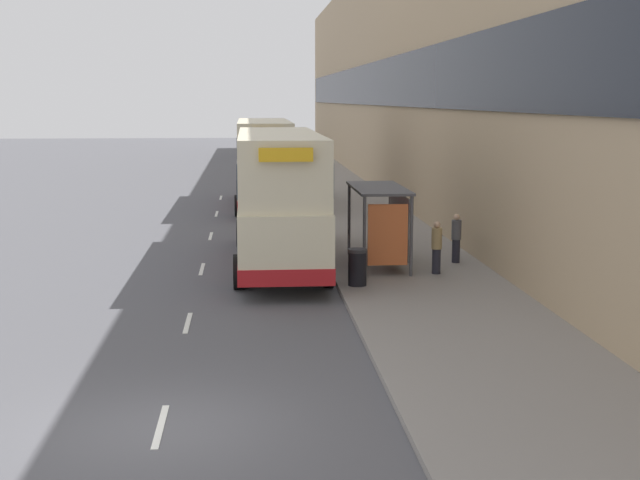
% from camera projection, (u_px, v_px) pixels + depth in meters
% --- Properties ---
extents(ground_plane, '(220.00, 220.00, 0.00)m').
position_uv_depth(ground_plane, '(160.00, 429.00, 14.65)').
color(ground_plane, '#515156').
extents(pavement, '(5.00, 93.00, 0.14)m').
position_uv_depth(pavement, '(332.00, 188.00, 53.06)').
color(pavement, gray).
rests_on(pavement, ground_plane).
extents(terrace_facade, '(3.10, 93.00, 13.87)m').
position_uv_depth(terrace_facade, '(400.00, 72.00, 52.30)').
color(terrace_facade, tan).
rests_on(terrace_facade, ground_plane).
extents(lane_mark_0, '(0.12, 2.00, 0.01)m').
position_uv_depth(lane_mark_0, '(161.00, 426.00, 14.74)').
color(lane_mark_0, silver).
rests_on(lane_mark_0, ground_plane).
extents(lane_mark_1, '(0.12, 2.00, 0.01)m').
position_uv_depth(lane_mark_1, '(188.00, 323.00, 21.54)').
color(lane_mark_1, silver).
rests_on(lane_mark_1, ground_plane).
extents(lane_mark_2, '(0.12, 2.00, 0.01)m').
position_uv_depth(lane_mark_2, '(202.00, 269.00, 28.33)').
color(lane_mark_2, silver).
rests_on(lane_mark_2, ground_plane).
extents(lane_mark_3, '(0.12, 2.00, 0.01)m').
position_uv_depth(lane_mark_3, '(211.00, 236.00, 35.13)').
color(lane_mark_3, silver).
rests_on(lane_mark_3, ground_plane).
extents(lane_mark_4, '(0.12, 2.00, 0.01)m').
position_uv_depth(lane_mark_4, '(217.00, 214.00, 41.92)').
color(lane_mark_4, silver).
rests_on(lane_mark_4, ground_plane).
extents(lane_mark_5, '(0.12, 2.00, 0.01)m').
position_uv_depth(lane_mark_5, '(221.00, 198.00, 48.72)').
color(lane_mark_5, silver).
rests_on(lane_mark_5, ground_plane).
extents(bus_shelter, '(1.60, 4.20, 2.48)m').
position_uv_depth(bus_shelter, '(385.00, 212.00, 27.83)').
color(bus_shelter, '#4C4C51').
rests_on(bus_shelter, ground_plane).
extents(double_decker_bus_near, '(2.85, 11.31, 4.30)m').
position_uv_depth(double_decker_bus_near, '(279.00, 196.00, 28.58)').
color(double_decker_bus_near, beige).
rests_on(double_decker_bus_near, ground_plane).
extents(double_decker_bus_ahead, '(2.85, 11.46, 4.30)m').
position_uv_depth(double_decker_bus_ahead, '(264.00, 161.00, 44.20)').
color(double_decker_bus_ahead, beige).
rests_on(double_decker_bus_ahead, ground_plane).
extents(car_0, '(1.92, 3.98, 1.75)m').
position_uv_depth(car_0, '(256.00, 147.00, 83.65)').
color(car_0, black).
rests_on(car_0, ground_plane).
extents(pedestrian_at_shelter, '(0.32, 0.32, 1.60)m').
position_uv_depth(pedestrian_at_shelter, '(437.00, 247.00, 26.78)').
color(pedestrian_at_shelter, '#23232D').
rests_on(pedestrian_at_shelter, ground_plane).
extents(pedestrian_1, '(0.31, 0.31, 1.58)m').
position_uv_depth(pedestrian_1, '(456.00, 238.00, 28.60)').
color(pedestrian_1, '#23232D').
rests_on(pedestrian_1, ground_plane).
extents(litter_bin, '(0.55, 0.55, 1.05)m').
position_uv_depth(litter_bin, '(357.00, 267.00, 25.13)').
color(litter_bin, black).
rests_on(litter_bin, ground_plane).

